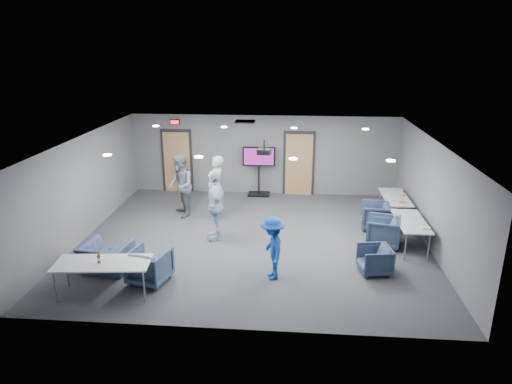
# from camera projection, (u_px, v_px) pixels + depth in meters

# --- Properties ---
(floor) EXTENTS (9.00, 9.00, 0.00)m
(floor) POSITION_uv_depth(u_px,v_px,m) (253.00, 240.00, 12.13)
(floor) COLOR #323338
(floor) RESTS_ON ground
(ceiling) EXTENTS (9.00, 9.00, 0.00)m
(ceiling) POSITION_uv_depth(u_px,v_px,m) (253.00, 140.00, 11.29)
(ceiling) COLOR silver
(ceiling) RESTS_ON wall_back
(wall_back) EXTENTS (9.00, 0.02, 2.70)m
(wall_back) POSITION_uv_depth(u_px,v_px,m) (264.00, 155.00, 15.50)
(wall_back) COLOR slate
(wall_back) RESTS_ON floor
(wall_front) EXTENTS (9.00, 0.02, 2.70)m
(wall_front) POSITION_uv_depth(u_px,v_px,m) (233.00, 263.00, 7.93)
(wall_front) COLOR slate
(wall_front) RESTS_ON floor
(wall_left) EXTENTS (0.02, 8.00, 2.70)m
(wall_left) POSITION_uv_depth(u_px,v_px,m) (84.00, 187.00, 12.07)
(wall_left) COLOR slate
(wall_left) RESTS_ON floor
(wall_right) EXTENTS (0.02, 8.00, 2.70)m
(wall_right) POSITION_uv_depth(u_px,v_px,m) (433.00, 196.00, 11.36)
(wall_right) COLOR slate
(wall_right) RESTS_ON floor
(door_left) EXTENTS (1.06, 0.17, 2.24)m
(door_left) POSITION_uv_depth(u_px,v_px,m) (177.00, 162.00, 15.78)
(door_left) COLOR black
(door_left) RESTS_ON wall_back
(door_right) EXTENTS (1.06, 0.17, 2.24)m
(door_right) POSITION_uv_depth(u_px,v_px,m) (299.00, 164.00, 15.45)
(door_right) COLOR black
(door_right) RESTS_ON wall_back
(exit_sign) EXTENTS (0.32, 0.08, 0.16)m
(exit_sign) POSITION_uv_depth(u_px,v_px,m) (175.00, 122.00, 15.33)
(exit_sign) COLOR black
(exit_sign) RESTS_ON wall_back
(hvac_diffuser) EXTENTS (0.60, 0.60, 0.03)m
(hvac_diffuser) POSITION_uv_depth(u_px,v_px,m) (245.00, 122.00, 13.99)
(hvac_diffuser) COLOR black
(hvac_diffuser) RESTS_ON ceiling
(downlights) EXTENTS (6.18, 3.78, 0.02)m
(downlights) POSITION_uv_depth(u_px,v_px,m) (253.00, 140.00, 11.30)
(downlights) COLOR white
(downlights) RESTS_ON ceiling
(person_a) EXTENTS (0.48, 0.71, 1.89)m
(person_a) POSITION_uv_depth(u_px,v_px,m) (216.00, 187.00, 13.39)
(person_a) COLOR #9FA19F
(person_a) RESTS_ON floor
(person_b) EXTENTS (1.03, 1.14, 1.90)m
(person_b) POSITION_uv_depth(u_px,v_px,m) (180.00, 186.00, 13.52)
(person_b) COLOR slate
(person_b) RESTS_ON floor
(person_c) EXTENTS (0.71, 1.18, 1.88)m
(person_c) POSITION_uv_depth(u_px,v_px,m) (215.00, 205.00, 11.94)
(person_c) COLOR #AEC1E0
(person_c) RESTS_ON floor
(person_d) EXTENTS (0.73, 1.02, 1.44)m
(person_d) POSITION_uv_depth(u_px,v_px,m) (272.00, 248.00, 9.96)
(person_d) COLOR #18439E
(person_d) RESTS_ON floor
(chair_right_a) EXTENTS (0.91, 0.88, 0.75)m
(chair_right_a) POSITION_uv_depth(u_px,v_px,m) (376.00, 216.00, 12.76)
(chair_right_a) COLOR #333D58
(chair_right_a) RESTS_ON floor
(chair_right_b) EXTENTS (0.99, 0.97, 0.76)m
(chair_right_b) POSITION_uv_depth(u_px,v_px,m) (383.00, 231.00, 11.70)
(chair_right_b) COLOR #35465C
(chair_right_b) RESTS_ON floor
(chair_right_c) EXTENTS (0.79, 0.78, 0.63)m
(chair_right_c) POSITION_uv_depth(u_px,v_px,m) (375.00, 260.00, 10.31)
(chair_right_c) COLOR #323F57
(chair_right_c) RESTS_ON floor
(chair_front_a) EXTENTS (0.98, 0.99, 0.75)m
(chair_front_a) POSITION_uv_depth(u_px,v_px,m) (150.00, 266.00, 9.91)
(chair_front_a) COLOR #3B4D66
(chair_front_a) RESTS_ON floor
(chair_front_b) EXTENTS (1.15, 1.04, 0.67)m
(chair_front_b) POSITION_uv_depth(u_px,v_px,m) (107.00, 257.00, 10.39)
(chair_front_b) COLOR #394363
(chair_front_b) RESTS_ON floor
(table_right_a) EXTENTS (0.71, 1.69, 0.73)m
(table_right_a) POSITION_uv_depth(u_px,v_px,m) (395.00, 198.00, 13.27)
(table_right_a) COLOR silver
(table_right_a) RESTS_ON floor
(table_right_b) EXTENTS (0.70, 1.68, 0.73)m
(table_right_b) POSITION_uv_depth(u_px,v_px,m) (411.00, 223.00, 11.47)
(table_right_b) COLOR silver
(table_right_b) RESTS_ON floor
(table_front_left) EXTENTS (1.99, 0.99, 0.73)m
(table_front_left) POSITION_uv_depth(u_px,v_px,m) (103.00, 264.00, 9.30)
(table_front_left) COLOR silver
(table_front_left) RESTS_ON floor
(bottle_front) EXTENTS (0.07, 0.07, 0.26)m
(bottle_front) POSITION_uv_depth(u_px,v_px,m) (99.00, 259.00, 9.23)
(bottle_front) COLOR #603010
(bottle_front) RESTS_ON table_front_left
(bottle_right) EXTENTS (0.06, 0.06, 0.23)m
(bottle_right) POSITION_uv_depth(u_px,v_px,m) (403.00, 193.00, 13.28)
(bottle_right) COLOR #603010
(bottle_right) RESTS_ON table_right_a
(snack_box) EXTENTS (0.20, 0.15, 0.04)m
(snack_box) POSITION_uv_depth(u_px,v_px,m) (403.00, 202.00, 12.73)
(snack_box) COLOR #CB5532
(snack_box) RESTS_ON table_right_a
(wrapper) EXTENTS (0.20, 0.14, 0.04)m
(wrapper) POSITION_uv_depth(u_px,v_px,m) (426.00, 228.00, 10.95)
(wrapper) COLOR white
(wrapper) RESTS_ON table_right_b
(tv_stand) EXTENTS (1.10, 0.52, 1.69)m
(tv_stand) POSITION_uv_depth(u_px,v_px,m) (259.00, 168.00, 15.39)
(tv_stand) COLOR black
(tv_stand) RESTS_ON floor
(projector) EXTENTS (0.37, 0.34, 0.36)m
(projector) POSITION_uv_depth(u_px,v_px,m) (264.00, 151.00, 11.39)
(projector) COLOR black
(projector) RESTS_ON ceiling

